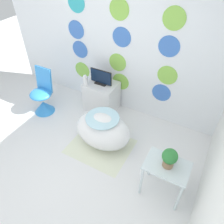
{
  "coord_description": "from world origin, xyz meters",
  "views": [
    {
      "loc": [
        1.49,
        -0.91,
        2.67
      ],
      "look_at": [
        0.45,
        0.99,
        0.8
      ],
      "focal_mm": 35.0,
      "sensor_mm": 36.0,
      "label": 1
    }
  ],
  "objects_px": {
    "chair": "(43,99)",
    "vase": "(85,81)",
    "tv": "(101,78)",
    "potted_plant_left": "(170,158)",
    "bathtub": "(103,130)"
  },
  "relations": [
    {
      "from": "chair",
      "to": "vase",
      "type": "relative_size",
      "value": 4.54
    },
    {
      "from": "chair",
      "to": "tv",
      "type": "height_order",
      "value": "chair"
    },
    {
      "from": "potted_plant_left",
      "to": "chair",
      "type": "bearing_deg",
      "value": 167.92
    },
    {
      "from": "bathtub",
      "to": "vase",
      "type": "relative_size",
      "value": 4.76
    },
    {
      "from": "bathtub",
      "to": "tv",
      "type": "xyz_separation_m",
      "value": [
        -0.46,
        0.74,
        0.39
      ]
    },
    {
      "from": "chair",
      "to": "tv",
      "type": "xyz_separation_m",
      "value": [
        0.9,
        0.58,
        0.41
      ]
    },
    {
      "from": "tv",
      "to": "potted_plant_left",
      "type": "height_order",
      "value": "tv"
    },
    {
      "from": "tv",
      "to": "vase",
      "type": "height_order",
      "value": "tv"
    },
    {
      "from": "bathtub",
      "to": "potted_plant_left",
      "type": "height_order",
      "value": "potted_plant_left"
    },
    {
      "from": "chair",
      "to": "vase",
      "type": "distance_m",
      "value": 0.88
    },
    {
      "from": "chair",
      "to": "tv",
      "type": "relative_size",
      "value": 2.06
    },
    {
      "from": "bathtub",
      "to": "tv",
      "type": "bearing_deg",
      "value": 122.06
    },
    {
      "from": "vase",
      "to": "tv",
      "type": "bearing_deg",
      "value": 35.37
    },
    {
      "from": "bathtub",
      "to": "tv",
      "type": "height_order",
      "value": "tv"
    },
    {
      "from": "vase",
      "to": "potted_plant_left",
      "type": "height_order",
      "value": "potted_plant_left"
    }
  ]
}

